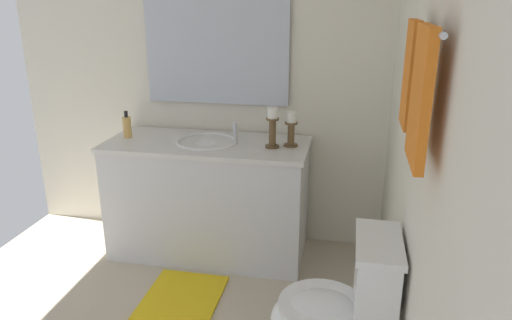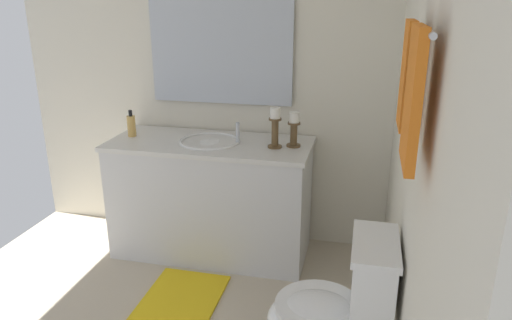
{
  "view_description": "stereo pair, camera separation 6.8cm",
  "coord_description": "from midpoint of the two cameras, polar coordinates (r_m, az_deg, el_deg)",
  "views": [
    {
      "loc": [
        1.92,
        1.05,
        1.69
      ],
      "look_at": [
        -0.37,
        0.59,
        0.89
      ],
      "focal_mm": 33.5,
      "sensor_mm": 36.0,
      "label": 1
    },
    {
      "loc": [
        1.9,
        1.11,
        1.69
      ],
      "look_at": [
        -0.37,
        0.59,
        0.89
      ],
      "focal_mm": 33.5,
      "sensor_mm": 36.0,
      "label": 2
    }
  ],
  "objects": [
    {
      "name": "vanity_cabinet",
      "position": [
        3.27,
        -4.72,
        -4.5
      ],
      "size": [
        0.58,
        1.34,
        0.8
      ],
      "color": "silver",
      "rests_on": "ground"
    },
    {
      "name": "sink_basin",
      "position": [
        3.14,
        -4.88,
        1.52
      ],
      "size": [
        0.4,
        0.4,
        0.24
      ],
      "color": "white",
      "rests_on": "vanity_cabinet"
    },
    {
      "name": "wall_left",
      "position": [
        3.39,
        -5.79,
        10.86
      ],
      "size": [
        0.04,
        2.66,
        2.45
      ],
      "primitive_type": "cube",
      "color": "silver",
      "rests_on": "ground"
    },
    {
      "name": "toilet",
      "position": [
        2.24,
        10.16,
        -17.84
      ],
      "size": [
        0.39,
        0.54,
        0.75
      ],
      "color": "white",
      "rests_on": "ground"
    },
    {
      "name": "towel_bar",
      "position": [
        1.65,
        20.31,
        14.5
      ],
      "size": [
        0.65,
        0.02,
        0.02
      ],
      "primitive_type": "cylinder",
      "rotation": [
        0.0,
        1.57,
        0.0
      ],
      "color": "silver"
    },
    {
      "name": "wall_back",
      "position": [
        1.98,
        19.96,
        4.12
      ],
      "size": [
        2.53,
        0.04,
        2.45
      ],
      "primitive_type": "cube",
      "color": "silver",
      "rests_on": "ground"
    },
    {
      "name": "mirror",
      "position": [
        3.29,
        -3.66,
        12.67
      ],
      "size": [
        0.02,
        0.99,
        0.69
      ],
      "primitive_type": "cube",
      "color": "silver"
    },
    {
      "name": "candle_holder_tall",
      "position": [
        3.0,
        5.19,
        3.72
      ],
      "size": [
        0.09,
        0.09,
        0.22
      ],
      "color": "brown",
      "rests_on": "vanity_cabinet"
    },
    {
      "name": "towel_center",
      "position": [
        1.51,
        19.49,
        7.03
      ],
      "size": [
        0.27,
        0.03,
        0.42
      ],
      "primitive_type": "cube",
      "color": "orange",
      "rests_on": "towel_bar"
    },
    {
      "name": "soap_bottle",
      "position": [
        3.33,
        -14.08,
        4.01
      ],
      "size": [
        0.06,
        0.06,
        0.18
      ],
      "color": "#E5B259",
      "rests_on": "vanity_cabinet"
    },
    {
      "name": "candle_holder_short",
      "position": [
        2.97,
        2.95,
        3.98
      ],
      "size": [
        0.09,
        0.09,
        0.26
      ],
      "color": "brown",
      "rests_on": "vanity_cabinet"
    },
    {
      "name": "bath_mat",
      "position": [
        2.94,
        -8.33,
        -16.24
      ],
      "size": [
        0.6,
        0.44,
        0.02
      ],
      "primitive_type": "cube",
      "color": "yellow",
      "rests_on": "ground"
    },
    {
      "name": "towel_near_vanity",
      "position": [
        1.83,
        18.58,
        9.57
      ],
      "size": [
        0.21,
        0.03,
        0.38
      ],
      "primitive_type": "cube",
      "color": "orange",
      "rests_on": "towel_bar"
    }
  ]
}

